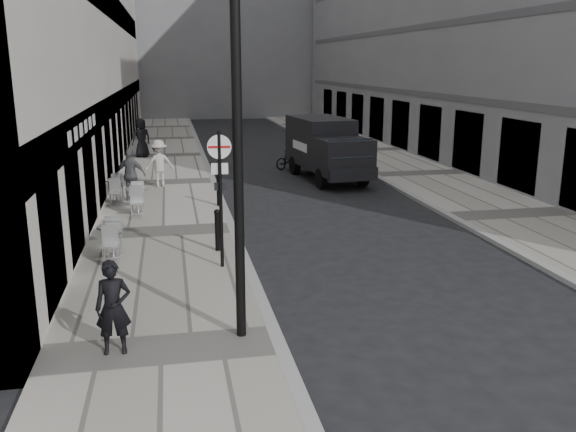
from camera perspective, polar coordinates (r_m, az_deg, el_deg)
name	(u,v)px	position (r m, az deg, el deg)	size (l,w,h in m)	color
sidewalk	(164,183)	(25.42, -11.51, 3.02)	(4.00, 60.00, 0.12)	#AAA39A
far_sidewalk	(418,174)	(27.58, 12.03, 3.85)	(4.00, 60.00, 0.12)	#AAA39A
walking_man	(113,308)	(10.50, -16.04, -8.24)	(0.58, 0.38, 1.60)	black
sign_post	(220,181)	(14.10, -6.37, 3.28)	(0.55, 0.10, 3.22)	black
lamppost	(237,128)	(10.08, -4.77, 8.19)	(0.30, 0.30, 6.58)	black
bollard_near	(219,191)	(20.73, -6.51, 2.34)	(0.13, 0.13, 1.00)	black
bollard_far	(217,231)	(15.72, -6.61, -1.44)	(0.14, 0.14, 1.02)	black
panel_van	(326,146)	(25.96, 3.56, 6.60)	(2.60, 5.63, 2.56)	black
cyclist	(291,154)	(28.66, 0.26, 5.82)	(1.74, 1.20, 1.78)	black
pedestrian_a	(131,175)	(22.00, -14.47, 3.77)	(1.08, 0.45, 1.84)	#58585D
pedestrian_b	(159,163)	(24.32, -11.97, 4.83)	(1.18, 0.68, 1.82)	#BDB5AE
pedestrian_c	(141,138)	(32.38, -13.56, 7.13)	(0.97, 0.63, 1.98)	black
cafe_table_near	(112,238)	(15.79, -16.13, -2.01)	(0.71, 1.61, 0.92)	#BDBDBF
cafe_table_mid	(116,189)	(22.02, -15.77, 2.47)	(0.71, 1.59, 0.91)	#A4A4A6
cafe_table_far	(138,198)	(20.20, -13.90, 1.63)	(0.73, 1.66, 0.94)	silver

